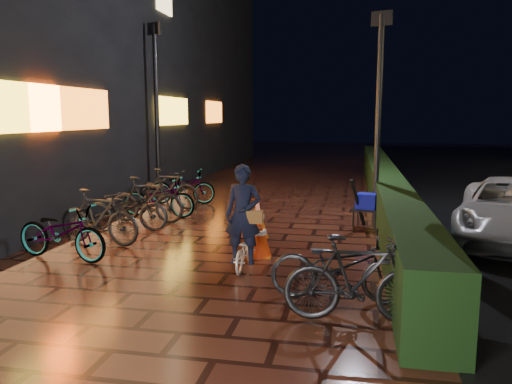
# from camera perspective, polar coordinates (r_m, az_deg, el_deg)

# --- Properties ---
(ground) EXTENTS (80.00, 80.00, 0.00)m
(ground) POSITION_cam_1_polar(r_m,az_deg,el_deg) (7.61, -8.41, -10.19)
(ground) COLOR #381911
(ground) RESTS_ON ground
(hedge) EXTENTS (0.70, 20.00, 1.00)m
(hedge) POSITION_cam_1_polar(r_m,az_deg,el_deg) (14.93, 14.29, 0.93)
(hedge) COLOR black
(hedge) RESTS_ON ground
(storefront_block) EXTENTS (12.09, 22.00, 9.00)m
(storefront_block) POSITION_cam_1_polar(r_m,az_deg,el_deg) (21.93, -22.60, 13.42)
(storefront_block) COLOR black
(storefront_block) RESTS_ON ground
(lamp_post_hedge) EXTENTS (0.44, 0.19, 4.65)m
(lamp_post_hedge) POSITION_cam_1_polar(r_m,az_deg,el_deg) (11.32, 13.82, 8.99)
(lamp_post_hedge) COLOR black
(lamp_post_hedge) RESTS_ON ground
(lamp_post_sf) EXTENTS (0.47, 0.25, 5.04)m
(lamp_post_sf) POSITION_cam_1_polar(r_m,az_deg,el_deg) (14.79, -11.30, 9.78)
(lamp_post_sf) COLOR black
(lamp_post_sf) RESTS_ON ground
(cyclist) EXTENTS (0.61, 1.19, 1.70)m
(cyclist) POSITION_cam_1_polar(r_m,az_deg,el_deg) (8.01, -1.41, -4.45)
(cyclist) COLOR white
(cyclist) RESTS_ON ground
(traffic_barrier) EXTENTS (0.75, 1.79, 0.73)m
(traffic_barrier) POSITION_cam_1_polar(r_m,az_deg,el_deg) (9.44, 0.23, -4.09)
(traffic_barrier) COLOR #EF360C
(traffic_barrier) RESTS_ON ground
(cart_assembly) EXTENTS (0.74, 0.63, 1.12)m
(cart_assembly) POSITION_cam_1_polar(r_m,az_deg,el_deg) (11.08, 12.48, -1.24)
(cart_assembly) COLOR black
(cart_assembly) RESTS_ON ground
(parked_bikes_storefront) EXTENTS (2.11, 6.58, 1.07)m
(parked_bikes_storefront) POSITION_cam_1_polar(r_m,az_deg,el_deg) (11.68, -13.05, -1.14)
(parked_bikes_storefront) COLOR black
(parked_bikes_storefront) RESTS_ON ground
(parked_bikes_hedge) EXTENTS (2.06, 1.30, 1.07)m
(parked_bikes_hedge) POSITION_cam_1_polar(r_m,az_deg,el_deg) (6.48, 10.35, -8.95)
(parked_bikes_hedge) COLOR black
(parked_bikes_hedge) RESTS_ON ground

